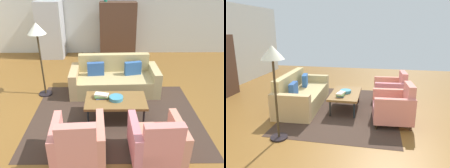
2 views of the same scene
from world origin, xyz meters
TOP-DOWN VIEW (x-y plane):
  - ground_plane at (0.00, 0.00)m, footprint 11.71×11.71m
  - area_rug at (0.33, 0.04)m, footprint 3.40×2.60m
  - couch at (0.33, 1.18)m, footprint 2.13×0.97m
  - coffee_table at (0.33, -0.01)m, footprint 1.20×0.70m
  - armchair_left at (-0.26, -1.17)m, footprint 0.85×0.85m
  - armchair_right at (0.94, -1.17)m, footprint 0.84×0.84m
  - fruit_bowl at (0.34, -0.01)m, footprint 0.27×0.27m
  - book_stack at (0.05, 0.07)m, footprint 0.30×0.20m
  - floor_lamp at (-1.34, 0.99)m, footprint 0.40×0.40m

SIDE VIEW (x-z plane):
  - ground_plane at x=0.00m, z-range 0.00..0.00m
  - area_rug at x=0.33m, z-range 0.00..0.01m
  - couch at x=0.33m, z-range -0.14..0.72m
  - armchair_left at x=-0.26m, z-range -0.10..0.78m
  - armchair_right at x=0.94m, z-range -0.10..0.78m
  - coffee_table at x=0.33m, z-range 0.18..0.60m
  - fruit_bowl at x=0.34m, z-range 0.43..0.50m
  - book_stack at x=0.05m, z-range 0.43..0.52m
  - floor_lamp at x=-1.34m, z-range 0.58..2.30m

